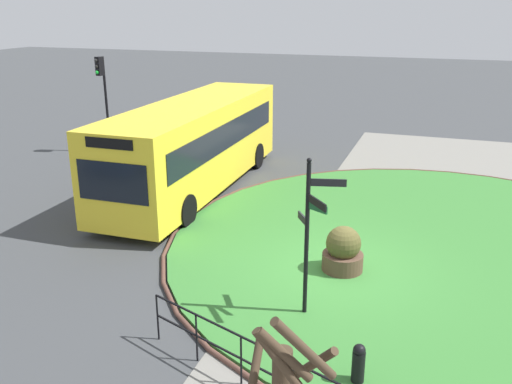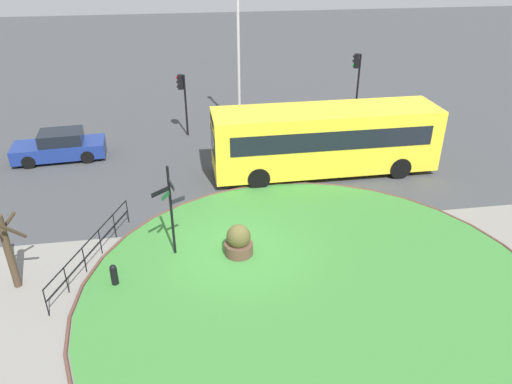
# 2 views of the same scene
# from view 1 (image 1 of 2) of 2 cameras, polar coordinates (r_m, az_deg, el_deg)

# --- Properties ---
(ground) EXTENTS (120.00, 120.00, 0.00)m
(ground) POSITION_cam_1_polar(r_m,az_deg,el_deg) (13.94, 8.11, -8.17)
(ground) COLOR #3D3F42
(sidewalk_paving) EXTENTS (32.00, 7.65, 0.02)m
(sidewalk_paving) POSITION_cam_1_polar(r_m,az_deg,el_deg) (13.76, 17.13, -9.20)
(sidewalk_paving) COLOR gray
(sidewalk_paving) RESTS_ON ground
(grass_island) EXTENTS (14.80, 14.80, 0.10)m
(grass_island) POSITION_cam_1_polar(r_m,az_deg,el_deg) (15.74, 18.90, -5.59)
(grass_island) COLOR #387A33
(grass_island) RESTS_ON ground
(grass_kerb_ring) EXTENTS (15.11, 15.11, 0.11)m
(grass_kerb_ring) POSITION_cam_1_polar(r_m,az_deg,el_deg) (15.74, 18.90, -5.57)
(grass_kerb_ring) COLOR brown
(grass_kerb_ring) RESTS_ON ground
(signpost_directional) EXTENTS (1.03, 1.04, 3.47)m
(signpost_directional) POSITION_cam_1_polar(r_m,az_deg,el_deg) (11.16, 5.56, -3.75)
(signpost_directional) COLOR black
(signpost_directional) RESTS_ON ground
(bollard_foreground) EXTENTS (0.23, 0.23, 0.82)m
(bollard_foreground) POSITION_cam_1_polar(r_m,az_deg,el_deg) (10.08, 10.48, -17.07)
(bollard_foreground) COLOR black
(bollard_foreground) RESTS_ON ground
(railing_grass_edge) EXTENTS (1.97, 5.10, 0.99)m
(railing_grass_edge) POSITION_cam_1_polar(r_m,az_deg,el_deg) (9.52, 1.02, -17.48)
(railing_grass_edge) COLOR black
(railing_grass_edge) RESTS_ON ground
(bus_yellow) EXTENTS (10.35, 2.71, 3.09)m
(bus_yellow) POSITION_cam_1_polar(r_m,az_deg,el_deg) (19.45, -6.35, 4.95)
(bus_yellow) COLOR yellow
(bus_yellow) RESTS_ON ground
(traffic_light_near) EXTENTS (0.48, 0.32, 4.17)m
(traffic_light_near) POSITION_cam_1_polar(r_m,az_deg,el_deg) (25.04, -15.52, 10.68)
(traffic_light_near) COLOR black
(traffic_light_near) RESTS_ON ground
(planter_near_signpost) EXTENTS (1.00, 1.00, 1.23)m
(planter_near_signpost) POSITION_cam_1_polar(r_m,az_deg,el_deg) (13.68, 8.93, -6.18)
(planter_near_signpost) COLOR brown
(planter_near_signpost) RESTS_ON ground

